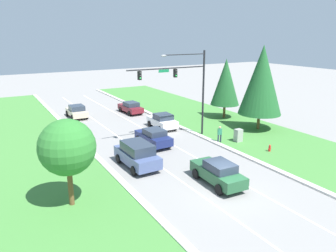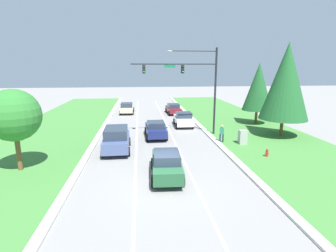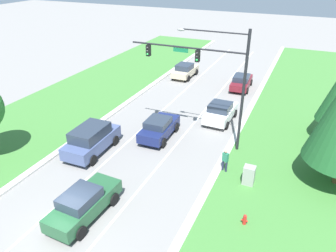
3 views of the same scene
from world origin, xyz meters
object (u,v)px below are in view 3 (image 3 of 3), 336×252
Objects in this scene: traffic_signal_mast at (211,70)px; utility_cabinet at (249,176)px; fire_hydrant at (245,220)px; white_sedan at (220,112)px; pedestrian at (225,160)px; slate_blue_suv at (91,139)px; champagne_sedan at (185,70)px; navy_sedan at (159,128)px; forest_sedan at (84,203)px; burgundy_sedan at (241,82)px.

traffic_signal_mast is 6.61× the size of utility_cabinet.
fire_hydrant is at bearing -58.95° from traffic_signal_mast.
white_sedan reaches higher than fire_hydrant.
utility_cabinet is 0.79× the size of pedestrian.
pedestrian is (9.49, 1.45, -0.11)m from slate_blue_suv.
champagne_sedan is (-7.25, 14.00, -4.99)m from traffic_signal_mast.
forest_sedan is at bearing -91.25° from navy_sedan.
champagne_sedan is (-3.48, 14.58, -0.03)m from navy_sedan.
fire_hydrant is (4.76, -20.31, -0.45)m from burgundy_sedan.
white_sedan is 7.68m from pedestrian.
utility_cabinet is 1.90× the size of fire_hydrant.
slate_blue_suv is (-7.01, -17.41, 0.26)m from burgundy_sedan.
utility_cabinet is (7.62, 6.46, -0.22)m from forest_sedan.
champagne_sedan reaches higher than burgundy_sedan.
traffic_signal_mast is at bearing 7.04° from navy_sedan.
burgundy_sedan is at bearing 104.14° from utility_cabinet.
forest_sedan is (0.09, -9.72, 0.02)m from navy_sedan.
pedestrian is (2.37, -7.30, 0.07)m from white_sedan.
fire_hydrant is (11.77, -2.90, -0.71)m from slate_blue_suv.
navy_sedan is 13.90m from burgundy_sedan.
burgundy_sedan is (3.49, 13.45, -0.07)m from navy_sedan.
champagne_sedan reaches higher than utility_cabinet.
traffic_signal_mast is at bearing 121.05° from fire_hydrant.
forest_sedan is (3.57, -24.30, 0.05)m from champagne_sedan.
utility_cabinet is at bearing 98.65° from fire_hydrant.
utility_cabinet is 3.65m from fire_hydrant.
forest_sedan reaches higher than navy_sedan.
champagne_sedan is at bearing 117.39° from traffic_signal_mast.
utility_cabinet reaches higher than fire_hydrant.
pedestrian is at bearing 53.36° from forest_sedan.
navy_sedan is at bearing -107.36° from burgundy_sedan.
champagne_sedan is 0.92× the size of forest_sedan.
white_sedan reaches higher than navy_sedan.
slate_blue_suv is 1.13× the size of white_sedan.
pedestrian is at bearing -54.46° from traffic_signal_mast.
white_sedan is 2.52× the size of pedestrian.
white_sedan reaches higher than champagne_sedan.
champagne_sedan is 2.59× the size of pedestrian.
traffic_signal_mast is 5.19× the size of pedestrian.
traffic_signal_mast reaches higher than pedestrian.
forest_sedan is at bearing -101.89° from white_sedan.
utility_cabinet is at bearing 174.93° from pedestrian.
pedestrian is (2.49, -15.96, 0.15)m from burgundy_sedan.
slate_blue_suv reaches higher than champagne_sedan.
traffic_signal_mast is 1.92× the size of burgundy_sedan.
fire_hydrant is (8.25, -6.86, -0.52)m from navy_sedan.
slate_blue_suv is (-3.52, -3.95, 0.19)m from navy_sedan.
champagne_sedan is at bearing 118.69° from fire_hydrant.
burgundy_sedan is 0.96× the size of forest_sedan.
forest_sedan is 3.57× the size of utility_cabinet.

